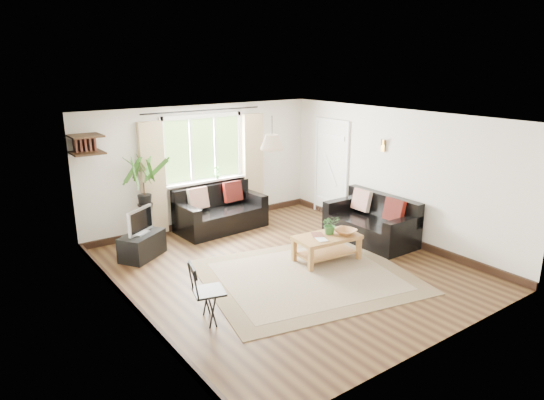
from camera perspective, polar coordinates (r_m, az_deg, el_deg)
floor at (r=7.87m, az=1.72°, el=-8.03°), size 5.50×5.50×0.00m
ceiling at (r=7.23m, az=1.88°, el=9.62°), size 5.50×5.50×0.00m
wall_back at (r=9.72m, az=-8.14°, el=3.97°), size 5.00×0.02×2.40m
wall_front at (r=5.65m, az=19.11°, el=-5.73°), size 5.00×0.02×2.40m
wall_left at (r=6.32m, az=-16.53°, el=-3.18°), size 0.02×5.50×2.40m
wall_right at (r=9.15m, az=14.33°, el=2.87°), size 0.02×5.50×2.40m
rug at (r=7.59m, az=4.12°, el=-8.94°), size 3.57×3.23×0.02m
window at (r=9.62m, az=-8.11°, el=5.97°), size 2.50×0.16×2.16m
door at (r=10.32m, az=6.95°, el=3.58°), size 0.06×0.96×2.06m
corner_shelf at (r=8.56m, az=-21.01°, el=6.13°), size 0.50×0.50×0.34m
pendant_lamp at (r=7.59m, az=0.00°, el=7.27°), size 0.36×0.36×0.54m
wall_sconce at (r=9.19m, az=12.85°, el=6.46°), size 0.12×0.12×0.28m
sofa_back at (r=9.55m, az=-6.03°, el=-1.12°), size 1.76×0.96×0.81m
sofa_right at (r=9.08m, az=11.48°, el=-2.30°), size 1.71×0.86×0.80m
coffee_table at (r=8.13m, az=6.44°, el=-5.64°), size 1.12×0.69×0.44m
table_plant at (r=8.09m, az=6.88°, el=-2.88°), size 0.37×0.35×0.33m
bowl at (r=8.14m, az=8.67°, el=-3.72°), size 0.40×0.40×0.08m
book_a at (r=7.82m, az=5.30°, el=-4.71°), size 0.21×0.25×0.02m
book_b at (r=8.02m, az=4.76°, el=-4.14°), size 0.27×0.30×0.02m
tv_stand at (r=8.49m, az=-15.02°, el=-5.19°), size 0.90×0.80×0.42m
tv at (r=8.35m, az=-15.24°, el=-2.35°), size 0.62×0.50×0.46m
palm_stand at (r=8.94m, az=-14.73°, el=-0.07°), size 0.75×0.75×1.62m
folding_chair at (r=6.26m, az=-7.44°, el=-10.72°), size 0.51×0.51×0.81m
sill_plant at (r=9.76m, az=-6.48°, el=3.27°), size 0.14×0.10×0.27m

